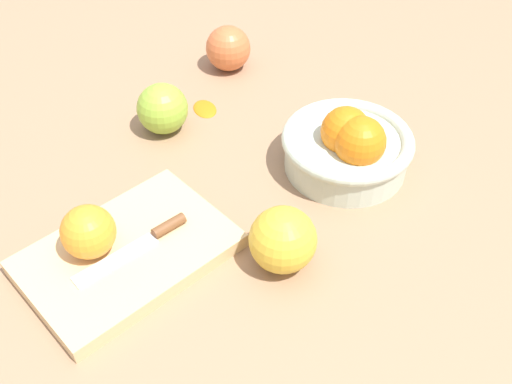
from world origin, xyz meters
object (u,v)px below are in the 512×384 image
Objects in this scene: cutting_board at (128,254)px; orange_on_board at (88,232)px; apple_front_left_2 at (228,48)px; bowl at (348,146)px; apple_back_center at (283,240)px; knife at (147,240)px; apple_front_left at (162,109)px.

cutting_board is 3.78× the size of orange_on_board.
orange_on_board reaches higher than cutting_board.
orange_on_board reaches higher than apple_front_left_2.
bowl is 2.25× the size of apple_back_center.
knife is 0.25m from apple_front_left.
cutting_board is 0.19m from apple_back_center.
apple_front_left_2 is at bearing -158.67° from apple_front_left.
cutting_board is 0.03m from knife.
apple_front_left is 0.94× the size of apple_back_center.
orange_on_board is 0.85× the size of apple_front_left_2.
apple_front_left is at bearing 21.33° from apple_front_left_2.
bowl is 0.75× the size of cutting_board.
bowl reaches higher than apple_front_left.
apple_front_left_2 reaches higher than cutting_board.
orange_on_board is at bearing -29.73° from knife.
knife is at bearing 150.27° from orange_on_board.
apple_front_left_2 is at bearing -142.10° from knife.
apple_back_center reaches higher than cutting_board.
apple_front_left_2 is (-0.40, -0.24, -0.01)m from orange_on_board.
orange_on_board is at bearing 37.26° from apple_front_left.
bowl reaches higher than cutting_board.
apple_front_left is (-0.16, -0.20, 0.01)m from knife.
cutting_board is at bearing 45.66° from apple_front_left.
apple_front_left_2 is at bearing -149.49° from orange_on_board.
bowl is at bearing 170.06° from cutting_board.
apple_front_left is (0.14, -0.25, -0.00)m from bowl.
apple_front_left is 1.00× the size of apple_front_left_2.
apple_back_center is (0.23, 0.39, 0.00)m from apple_front_left_2.
apple_front_left is at bearing -59.56° from bowl.
cutting_board is 3.20× the size of apple_front_left_2.
apple_front_left_2 is (-0.37, -0.26, 0.03)m from cutting_board.
apple_back_center is at bearing 137.65° from cutting_board.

